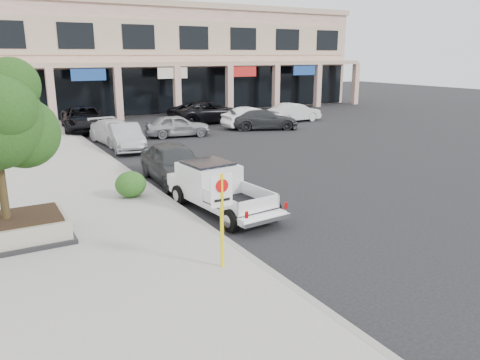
% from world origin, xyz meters
% --- Properties ---
extents(ground, '(120.00, 120.00, 0.00)m').
position_xyz_m(ground, '(0.00, 0.00, 0.00)').
color(ground, black).
rests_on(ground, ground).
extents(sidewalk, '(8.00, 52.00, 0.15)m').
position_xyz_m(sidewalk, '(-5.50, 6.00, 0.07)').
color(sidewalk, gray).
rests_on(sidewalk, ground).
extents(curb, '(0.20, 52.00, 0.15)m').
position_xyz_m(curb, '(-1.55, 6.00, 0.07)').
color(curb, gray).
rests_on(curb, ground).
extents(strip_mall, '(40.55, 12.43, 9.50)m').
position_xyz_m(strip_mall, '(8.00, 33.93, 4.75)').
color(strip_mall, tan).
rests_on(strip_mall, ground).
extents(planter, '(3.20, 2.20, 0.68)m').
position_xyz_m(planter, '(-6.75, 3.12, 0.48)').
color(planter, black).
rests_on(planter, sidewalk).
extents(no_parking_sign, '(0.55, 0.09, 2.30)m').
position_xyz_m(no_parking_sign, '(-2.43, -1.12, 1.63)').
color(no_parking_sign, yellow).
rests_on(no_parking_sign, sidewalk).
extents(hedge, '(1.10, 0.99, 0.93)m').
position_xyz_m(hedge, '(-2.63, 5.52, 0.62)').
color(hedge, '#134515').
rests_on(hedge, sidewalk).
extents(pickup_truck, '(2.30, 5.08, 1.55)m').
position_xyz_m(pickup_truck, '(-0.35, 2.84, 0.78)').
color(pickup_truck, white).
rests_on(pickup_truck, ground).
extents(curb_car_a, '(2.12, 4.79, 1.60)m').
position_xyz_m(curb_car_a, '(-0.30, 7.15, 0.80)').
color(curb_car_a, '#2E3234').
rests_on(curb_car_a, ground).
extents(curb_car_b, '(2.05, 4.52, 1.44)m').
position_xyz_m(curb_car_b, '(-0.10, 14.79, 0.72)').
color(curb_car_b, '#989A9F').
rests_on(curb_car_b, ground).
extents(curb_car_c, '(2.43, 4.92, 1.37)m').
position_xyz_m(curb_car_c, '(-0.09, 16.90, 0.69)').
color(curb_car_c, silver).
rests_on(curb_car_c, ground).
extents(curb_car_d, '(3.40, 6.24, 1.66)m').
position_xyz_m(curb_car_d, '(-0.66, 22.64, 0.83)').
color(curb_car_d, black).
rests_on(curb_car_d, ground).
extents(lot_car_a, '(4.34, 2.36, 1.40)m').
position_xyz_m(lot_car_a, '(4.02, 17.41, 0.70)').
color(lot_car_a, '#95979C').
rests_on(lot_car_a, ground).
extents(lot_car_b, '(4.47, 1.60, 1.47)m').
position_xyz_m(lot_car_b, '(10.09, 18.11, 0.73)').
color(lot_car_b, white).
rests_on(lot_car_b, ground).
extents(lot_car_c, '(5.17, 3.61, 1.39)m').
position_xyz_m(lot_car_c, '(10.42, 17.25, 0.69)').
color(lot_car_c, '#2A2C2F').
rests_on(lot_car_c, ground).
extents(lot_car_d, '(6.21, 3.18, 1.68)m').
position_xyz_m(lot_car_d, '(8.43, 22.03, 0.84)').
color(lot_car_d, black).
rests_on(lot_car_d, ground).
extents(lot_car_e, '(4.11, 2.05, 1.34)m').
position_xyz_m(lot_car_e, '(8.27, 23.28, 0.67)').
color(lot_car_e, '#93949A').
rests_on(lot_car_e, ground).
extents(lot_car_f, '(4.45, 1.85, 1.43)m').
position_xyz_m(lot_car_f, '(14.60, 19.34, 0.72)').
color(lot_car_f, silver).
rests_on(lot_car_f, ground).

